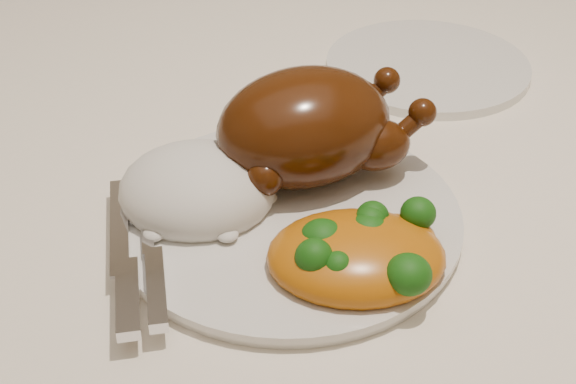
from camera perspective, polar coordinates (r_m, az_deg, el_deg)
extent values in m
cube|color=brown|center=(0.77, -4.94, 2.45)|extent=(1.60, 0.90, 0.04)
cube|color=white|center=(0.76, -5.03, 3.96)|extent=(1.72, 1.02, 0.01)
cube|color=white|center=(1.25, -8.88, 12.59)|extent=(1.72, 0.01, 0.18)
cylinder|color=silver|center=(0.64, 0.00, -1.88)|extent=(0.28, 0.28, 0.01)
cylinder|color=silver|center=(0.88, 9.89, 8.85)|extent=(0.22, 0.22, 0.01)
ellipsoid|color=#431B07|center=(0.66, 1.16, 4.67)|extent=(0.16, 0.13, 0.09)
ellipsoid|color=#431B07|center=(0.64, 0.37, 5.96)|extent=(0.08, 0.06, 0.04)
ellipsoid|color=#431B07|center=(0.66, 6.32, 3.34)|extent=(0.06, 0.04, 0.04)
sphere|color=#431B07|center=(0.67, 9.54, 5.61)|extent=(0.02, 0.02, 0.02)
ellipsoid|color=#431B07|center=(0.70, 4.01, 5.77)|extent=(0.06, 0.04, 0.04)
sphere|color=#431B07|center=(0.71, 7.05, 7.88)|extent=(0.02, 0.02, 0.02)
sphere|color=#431B07|center=(0.62, -1.64, 1.07)|extent=(0.03, 0.03, 0.03)
sphere|color=#431B07|center=(0.68, -3.80, 4.13)|extent=(0.03, 0.03, 0.03)
ellipsoid|color=white|center=(0.64, -6.48, 0.13)|extent=(0.15, 0.14, 0.07)
ellipsoid|color=#BD6A0C|center=(0.58, 4.87, -4.62)|extent=(0.15, 0.13, 0.04)
ellipsoid|color=#BD6A0C|center=(0.60, 7.74, -3.44)|extent=(0.06, 0.05, 0.03)
ellipsoid|color=#113C0A|center=(0.60, 9.24, -1.51)|extent=(0.03, 0.03, 0.02)
ellipsoid|color=#113C0A|center=(0.57, 6.07, -5.18)|extent=(0.02, 0.02, 0.02)
ellipsoid|color=#113C0A|center=(0.55, 3.55, -5.28)|extent=(0.02, 0.02, 0.02)
ellipsoid|color=#113C0A|center=(0.59, 5.71, -2.87)|extent=(0.03, 0.03, 0.03)
ellipsoid|color=#113C0A|center=(0.58, 2.45, -3.39)|extent=(0.03, 0.03, 0.03)
ellipsoid|color=#113C0A|center=(0.56, 3.73, -6.41)|extent=(0.03, 0.03, 0.03)
ellipsoid|color=#113C0A|center=(0.59, 5.89, -1.98)|extent=(0.02, 0.02, 0.02)
ellipsoid|color=#113C0A|center=(0.60, 6.03, -1.81)|extent=(0.03, 0.03, 0.03)
ellipsoid|color=#113C0A|center=(0.55, 8.56, -5.81)|extent=(0.03, 0.03, 0.03)
ellipsoid|color=#113C0A|center=(0.56, 1.87, -4.68)|extent=(0.03, 0.03, 0.03)
cube|color=silver|center=(0.63, -11.91, -2.36)|extent=(0.02, 0.12, 0.00)
cube|color=silver|center=(0.56, -11.32, -7.38)|extent=(0.02, 0.08, 0.01)
cube|color=silver|center=(0.57, -9.35, -6.76)|extent=(0.02, 0.08, 0.01)
cube|color=silver|center=(0.63, -10.13, -2.03)|extent=(0.02, 0.08, 0.00)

